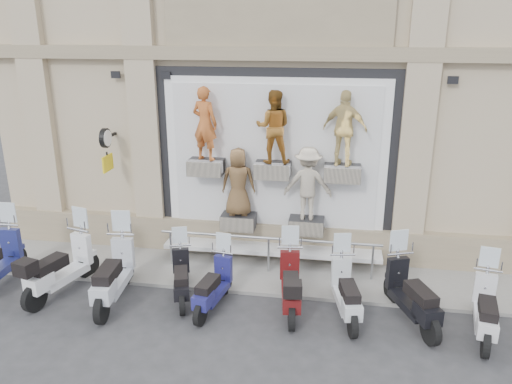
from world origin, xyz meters
TOP-DOWN VIEW (x-y plane):
  - ground at (0.00, 0.00)m, footprint 90.00×90.00m
  - sidewalk at (0.00, 2.10)m, footprint 16.00×2.20m
  - building at (0.00, 7.00)m, footprint 14.00×8.60m
  - shop_vitrine at (0.09, 2.75)m, footprint 5.60×0.83m
  - guard_rail at (0.00, 2.00)m, footprint 5.06×0.10m
  - clock_sign_bracket at (-3.90, 2.47)m, footprint 0.10×0.80m
  - scooter_b at (-4.18, 0.46)m, footprint 1.13×2.20m
  - scooter_c at (-2.94, 0.32)m, footprint 0.84×2.20m
  - scooter_d at (-1.63, 0.66)m, footprint 0.99×1.77m
  - scooter_e at (-0.88, 0.40)m, footprint 0.79×1.79m
  - scooter_f at (0.64, 0.59)m, footprint 0.81×1.97m
  - scooter_g at (1.72, 0.51)m, footprint 0.89×1.93m
  - scooter_h at (2.94, 0.54)m, footprint 1.29×2.09m
  - scooter_i at (4.21, 0.30)m, footprint 0.88×1.92m

SIDE VIEW (x-z plane):
  - ground at x=0.00m, z-range 0.00..0.00m
  - sidewalk at x=0.00m, z-range 0.00..0.08m
  - guard_rail at x=0.00m, z-range 0.00..0.93m
  - scooter_d at x=-1.63m, z-range 0.00..1.38m
  - scooter_e at x=-0.88m, z-range 0.00..1.41m
  - scooter_i at x=4.21m, z-range 0.00..1.50m
  - scooter_g at x=1.72m, z-range 0.00..1.51m
  - scooter_f at x=0.64m, z-range 0.00..1.56m
  - scooter_h at x=2.94m, z-range 0.00..1.63m
  - scooter_b at x=-4.18m, z-range 0.00..1.71m
  - scooter_c at x=-2.94m, z-range 0.00..1.74m
  - shop_vitrine at x=0.09m, z-range 0.23..4.53m
  - clock_sign_bracket at x=-3.90m, z-range 2.29..3.31m
  - building at x=0.00m, z-range 0.00..12.00m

